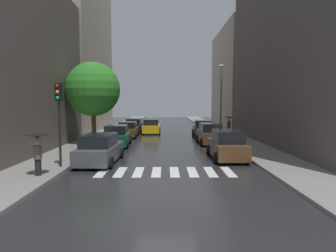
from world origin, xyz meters
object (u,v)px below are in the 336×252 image
at_px(parked_car_left_nearest, 100,149).
at_px(lamp_post_right, 221,95).
at_px(taxi_midroad, 151,127).
at_px(street_tree_left, 93,89).
at_px(parked_car_right_second, 210,134).
at_px(pedestrian_by_kerb, 229,121).
at_px(traffic_light_left_corner, 59,106).
at_px(pedestrian_near_tree, 37,146).
at_px(parked_car_right_third, 202,129).
at_px(parked_car_left_third, 128,130).
at_px(parked_car_right_nearest, 227,145).
at_px(parked_car_left_second, 117,136).
at_px(parked_car_left_fourth, 134,125).

xyz_separation_m(parked_car_left_nearest, lamp_post_right, (9.31, 12.49, 3.44)).
relative_size(parked_car_left_nearest, taxi_midroad, 1.05).
xyz_separation_m(taxi_midroad, street_tree_left, (-4.27, -9.19, 3.80)).
xyz_separation_m(parked_car_right_second, pedestrian_by_kerb, (2.58, 4.46, 0.83)).
bearing_deg(street_tree_left, traffic_light_left_corner, -87.22).
height_order(pedestrian_near_tree, traffic_light_left_corner, traffic_light_left_corner).
distance_m(parked_car_right_third, taxi_midroad, 6.25).
relative_size(parked_car_left_nearest, parked_car_left_third, 1.12).
distance_m(pedestrian_by_kerb, traffic_light_left_corner, 18.32).
bearing_deg(taxi_midroad, parked_car_right_second, -148.72).
xyz_separation_m(parked_car_right_nearest, lamp_post_right, (1.74, 11.26, 3.40)).
relative_size(parked_car_left_third, parked_car_right_third, 0.94).
bearing_deg(lamp_post_right, traffic_light_left_corner, -127.95).
relative_size(parked_car_right_third, lamp_post_right, 0.61).
distance_m(parked_car_right_nearest, pedestrian_near_tree, 10.71).
bearing_deg(pedestrian_by_kerb, parked_car_right_second, -11.19).
height_order(parked_car_right_third, taxi_midroad, taxi_midroad).
relative_size(parked_car_left_third, traffic_light_left_corner, 0.96).
height_order(parked_car_left_second, pedestrian_by_kerb, pedestrian_by_kerb).
xyz_separation_m(pedestrian_near_tree, street_tree_left, (-0.08, 10.70, 3.04)).
distance_m(parked_car_left_nearest, parked_car_left_fourth, 18.51).
xyz_separation_m(parked_car_left_fourth, parked_car_right_second, (7.53, -10.66, 0.07)).
bearing_deg(street_tree_left, parked_car_left_fourth, 79.38).
relative_size(parked_car_left_third, parked_car_right_second, 0.95).
height_order(parked_car_left_third, traffic_light_left_corner, traffic_light_left_corner).
distance_m(parked_car_left_third, traffic_light_left_corner, 14.79).
distance_m(parked_car_left_third, lamp_post_right, 10.00).
distance_m(parked_car_left_fourth, traffic_light_left_corner, 20.35).
bearing_deg(parked_car_left_second, taxi_midroad, -15.01).
distance_m(traffic_light_left_corner, lamp_post_right, 17.91).
bearing_deg(traffic_light_left_corner, parked_car_left_third, 83.55).
relative_size(parked_car_left_third, pedestrian_near_tree, 2.21).
bearing_deg(parked_car_left_fourth, street_tree_left, 171.47).
height_order(parked_car_right_nearest, street_tree_left, street_tree_left).
distance_m(parked_car_right_third, pedestrian_by_kerb, 2.86).
relative_size(parked_car_right_second, pedestrian_near_tree, 2.33).
height_order(parked_car_right_nearest, pedestrian_by_kerb, pedestrian_by_kerb).
distance_m(taxi_midroad, pedestrian_near_tree, 20.34).
bearing_deg(parked_car_right_second, parked_car_left_third, 55.67).
relative_size(parked_car_right_nearest, street_tree_left, 0.67).
bearing_deg(parked_car_left_fourth, lamp_post_right, -120.77).
bearing_deg(taxi_midroad, parked_car_left_nearest, 171.83).
xyz_separation_m(parked_car_right_second, taxi_midroad, (-5.37, 8.60, -0.05)).
bearing_deg(parked_car_right_nearest, lamp_post_right, -8.51).
bearing_deg(parked_car_right_nearest, parked_car_right_second, 0.68).
distance_m(pedestrian_by_kerb, lamp_post_right, 2.72).
bearing_deg(parked_car_right_third, parked_car_right_nearest, -177.35).
relative_size(taxi_midroad, traffic_light_left_corner, 1.02).
bearing_deg(parked_car_left_third, parked_car_right_second, -123.02).
bearing_deg(taxi_midroad, street_tree_left, 154.37).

